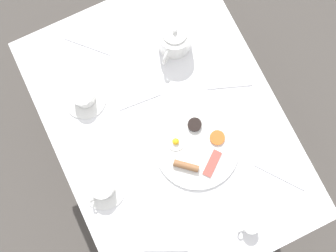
% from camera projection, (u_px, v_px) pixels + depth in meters
% --- Properties ---
extents(ground_plane, '(8.00, 8.00, 0.00)m').
position_uv_depth(ground_plane, '(168.00, 150.00, 2.17)').
color(ground_plane, '#4C4742').
extents(table, '(0.82, 1.11, 0.75)m').
position_uv_depth(table, '(168.00, 130.00, 1.51)').
color(table, white).
rests_on(table, ground_plane).
extents(breakfast_plate, '(0.31, 0.31, 0.04)m').
position_uv_depth(breakfast_plate, '(196.00, 147.00, 1.41)').
color(breakfast_plate, white).
rests_on(breakfast_plate, table).
extents(teapot_near, '(0.17, 0.16, 0.13)m').
position_uv_depth(teapot_near, '(174.00, 38.00, 1.44)').
color(teapot_near, white).
rests_on(teapot_near, table).
extents(teacup_with_saucer_left, '(0.16, 0.16, 0.07)m').
position_uv_depth(teacup_with_saucer_left, '(103.00, 188.00, 1.37)').
color(teacup_with_saucer_left, white).
rests_on(teacup_with_saucer_left, table).
extents(teacup_with_saucer_right, '(0.16, 0.16, 0.07)m').
position_uv_depth(teacup_with_saucer_right, '(84.00, 97.00, 1.43)').
color(teacup_with_saucer_right, white).
rests_on(teacup_with_saucer_right, table).
extents(creamer_jug, '(0.08, 0.06, 0.05)m').
position_uv_depth(creamer_jug, '(250.00, 226.00, 1.35)').
color(creamer_jug, white).
rests_on(creamer_jug, table).
extents(napkin_folded, '(0.19, 0.17, 0.01)m').
position_uv_depth(napkin_folded, '(165.00, 234.00, 1.37)').
color(napkin_folded, white).
rests_on(napkin_folded, table).
extents(fork_by_plate, '(0.14, 0.15, 0.00)m').
position_uv_depth(fork_by_plate, '(88.00, 45.00, 1.49)').
color(fork_by_plate, silver).
rests_on(fork_by_plate, table).
extents(knife_by_plate, '(0.13, 0.17, 0.00)m').
position_uv_depth(knife_by_plate, '(280.00, 176.00, 1.40)').
color(knife_by_plate, silver).
rests_on(knife_by_plate, table).
extents(spoon_for_tea, '(0.17, 0.03, 0.00)m').
position_uv_depth(spoon_for_tea, '(140.00, 101.00, 1.45)').
color(spoon_for_tea, silver).
rests_on(spoon_for_tea, table).
extents(fork_spare, '(0.17, 0.07, 0.00)m').
position_uv_depth(fork_spare, '(230.00, 86.00, 1.46)').
color(fork_spare, silver).
rests_on(fork_spare, table).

